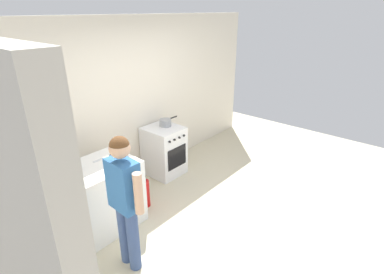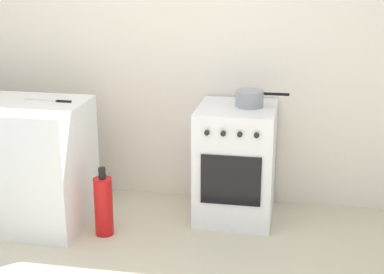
{
  "view_description": "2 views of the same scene",
  "coord_description": "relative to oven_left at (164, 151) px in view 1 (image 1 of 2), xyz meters",
  "views": [
    {
      "loc": [
        -2.87,
        -1.78,
        2.67
      ],
      "look_at": [
        0.19,
        0.82,
        0.95
      ],
      "focal_mm": 28.0,
      "sensor_mm": 36.0,
      "label": 1
    },
    {
      "loc": [
        0.78,
        -2.5,
        1.9
      ],
      "look_at": [
        0.15,
        0.88,
        0.82
      ],
      "focal_mm": 55.0,
      "sensor_mm": 36.0,
      "label": 2
    }
  ],
  "objects": [
    {
      "name": "ground_plane",
      "position": [
        -0.35,
        -1.58,
        -0.43
      ],
      "size": [
        8.0,
        8.0,
        0.0
      ],
      "primitive_type": "plane",
      "color": "beige"
    },
    {
      "name": "back_wall",
      "position": [
        -0.35,
        0.37,
        0.87
      ],
      "size": [
        6.0,
        0.1,
        2.6
      ],
      "primitive_type": "cube",
      "color": "silver",
      "rests_on": "ground"
    },
    {
      "name": "counter_unit",
      "position": [
        -1.7,
        -0.38,
        0.02
      ],
      "size": [
        1.3,
        0.7,
        0.9
      ],
      "primitive_type": "cube",
      "color": "white",
      "rests_on": "ground"
    },
    {
      "name": "oven_left",
      "position": [
        0.0,
        0.0,
        0.0
      ],
      "size": [
        0.56,
        0.62,
        0.85
      ],
      "color": "white",
      "rests_on": "ground"
    },
    {
      "name": "pot",
      "position": [
        0.09,
        0.03,
        0.48
      ],
      "size": [
        0.38,
        0.2,
        0.12
      ],
      "color": "gray",
      "rests_on": "oven_left"
    },
    {
      "name": "knife_bread",
      "position": [
        -1.3,
        -0.28,
        0.48
      ],
      "size": [
        0.35,
        0.04,
        0.01
      ],
      "color": "silver",
      "rests_on": "counter_unit"
    },
    {
      "name": "knife_chef",
      "position": [
        -1.89,
        -0.61,
        0.48
      ],
      "size": [
        0.31,
        0.07,
        0.01
      ],
      "color": "silver",
      "rests_on": "counter_unit"
    },
    {
      "name": "person",
      "position": [
        -1.7,
        -1.17,
        0.5
      ],
      "size": [
        0.21,
        0.57,
        1.57
      ],
      "color": "#384C7A",
      "rests_on": "ground"
    },
    {
      "name": "fire_extinguisher",
      "position": [
        -0.87,
        -0.48,
        -0.21
      ],
      "size": [
        0.13,
        0.13,
        0.5
      ],
      "color": "red",
      "rests_on": "ground"
    }
  ]
}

